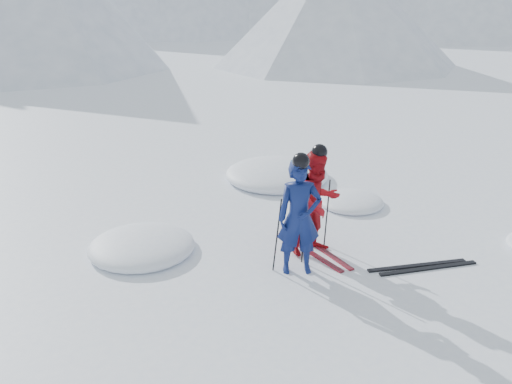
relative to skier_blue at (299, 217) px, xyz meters
name	(u,v)px	position (x,y,z in m)	size (l,w,h in m)	color
ground	(367,242)	(1.61, 0.37, -0.93)	(160.00, 160.00, 0.00)	white
skier_blue	(299,217)	(0.00, 0.00, 0.00)	(0.68, 0.44, 1.86)	#0D1A53
skier_red	(317,203)	(0.61, 0.47, -0.03)	(0.87, 0.68, 1.79)	#AE0D16
pole_blue_left	(277,235)	(-0.30, 0.15, -0.31)	(0.02, 0.02, 1.24)	black
pole_blue_right	(305,227)	(0.25, 0.25, -0.31)	(0.02, 0.02, 1.24)	black
pole_red_left	(294,217)	(0.31, 0.72, -0.33)	(0.02, 0.02, 1.19)	black
pole_red_right	(327,213)	(0.91, 0.62, -0.33)	(0.02, 0.02, 1.19)	black
ski_worn_left	(309,251)	(0.49, 0.47, -0.91)	(0.09, 1.70, 0.03)	black
ski_worn_right	(321,249)	(0.73, 0.47, -0.91)	(0.09, 1.70, 0.03)	black
ski_loose_a	(417,265)	(1.83, -0.70, -0.91)	(0.09, 1.70, 0.03)	black
ski_loose_b	(428,268)	(1.93, -0.85, -0.91)	(0.09, 1.70, 0.03)	black
snow_lumps	(278,201)	(1.08, 2.79, -0.93)	(7.90, 7.10, 0.53)	white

